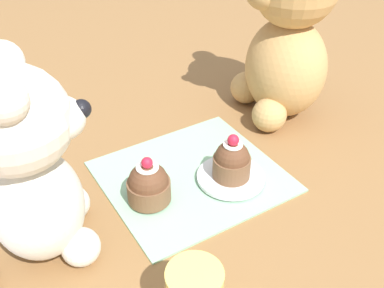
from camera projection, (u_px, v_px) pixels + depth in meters
name	position (u px, v px, depth m)	size (l,w,h in m)	color
ground_plane	(192.00, 177.00, 0.61)	(4.00, 4.00, 0.00)	olive
knitted_placemat	(192.00, 175.00, 0.61)	(0.21, 0.23, 0.01)	#8EBC99
teddy_bear_cream	(30.00, 165.00, 0.45)	(0.13, 0.13, 0.23)	silver
teddy_bear_tan	(287.00, 35.00, 0.67)	(0.17, 0.16, 0.28)	tan
cupcake_near_cream_bear	(149.00, 185.00, 0.56)	(0.05, 0.05, 0.06)	brown
saucer_plate	(231.00, 177.00, 0.60)	(0.09, 0.09, 0.01)	silver
cupcake_near_tan_bear	(232.00, 161.00, 0.58)	(0.05, 0.05, 0.07)	brown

